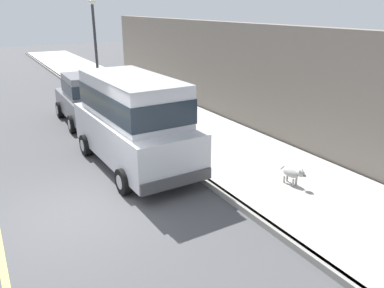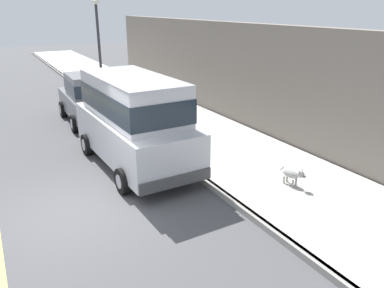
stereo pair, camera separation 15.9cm
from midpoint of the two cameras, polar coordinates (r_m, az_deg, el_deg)
ground_plane at (r=8.86m, az=-16.31°, el=-9.71°), size 80.00×80.00×0.00m
curb at (r=9.86m, az=2.04°, el=-5.25°), size 0.16×64.00×0.14m
sidewalk at (r=10.82m, az=10.26°, el=-3.22°), size 3.60×64.00×0.14m
car_silver_van at (r=10.56m, az=-8.31°, el=3.95°), size 2.25×4.96×2.52m
car_grey_hatchback at (r=15.20m, az=-14.70°, el=6.78°), size 2.02×3.83×1.88m
dog_grey at (r=9.58m, az=15.31°, el=-4.42°), size 0.27×0.75×0.49m
street_lamp at (r=18.33m, az=-13.56°, el=15.15°), size 0.36×0.36×4.42m
building_facade at (r=15.83m, az=4.10°, el=11.15°), size 0.50×20.00×3.72m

